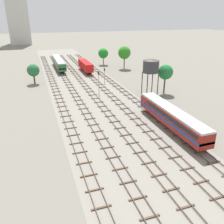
{
  "coord_description": "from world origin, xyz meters",
  "views": [
    {
      "loc": [
        -14.3,
        -8.8,
        20.12
      ],
      "look_at": [
        0.0,
        33.27,
        1.5
      ],
      "focal_mm": 37.32,
      "sensor_mm": 36.0,
      "label": 1
    }
  ],
  "objects": [
    {
      "name": "freight_boxcar_centre_near",
      "position": [
        4.5,
        77.67,
        2.45
      ],
      "size": [
        2.87,
        14.0,
        3.6
      ],
      "color": "red",
      "rests_on": "ground"
    },
    {
      "name": "track_centre",
      "position": [
        4.5,
        57.0,
        0.14
      ],
      "size": [
        2.4,
        126.0,
        0.29
      ],
      "color": "#47382D",
      "rests_on": "ground"
    },
    {
      "name": "skyline_tower_1",
      "position": [
        -20.04,
        183.4,
        22.98
      ],
      "size": [
        14.2,
        19.53,
        45.95
      ],
      "color": "beige",
      "rests_on": "ground"
    },
    {
      "name": "ground_plane",
      "position": [
        0.0,
        56.0,
        0.0
      ],
      "size": [
        480.0,
        480.0,
        0.0
      ],
      "primitive_type": "plane",
      "color": "slate"
    },
    {
      "name": "track_centre_right",
      "position": [
        9.0,
        57.0,
        0.14
      ],
      "size": [
        2.4,
        126.0,
        0.29
      ],
      "color": "#47382D",
      "rests_on": "ground"
    },
    {
      "name": "lineside_tree_0",
      "position": [
        -14.45,
        66.51,
        4.22
      ],
      "size": [
        3.79,
        3.79,
        6.15
      ],
      "color": "#4C331E",
      "rests_on": "ground"
    },
    {
      "name": "lineside_tree_2",
      "position": [
        20.4,
        78.11,
        6.28
      ],
      "size": [
        4.97,
        4.97,
        8.79
      ],
      "color": "#4C331E",
      "rests_on": "ground"
    },
    {
      "name": "signal_post_near",
      "position": [
        2.25,
        51.15,
        3.77
      ],
      "size": [
        0.28,
        0.47,
        6.0
      ],
      "color": "gray",
      "rests_on": "ground"
    },
    {
      "name": "track_centre_left",
      "position": [
        0.0,
        57.0,
        0.14
      ],
      "size": [
        2.4,
        126.0,
        0.29
      ],
      "color": "#47382D",
      "rests_on": "ground"
    },
    {
      "name": "ballast_bed",
      "position": [
        0.0,
        56.0,
        0.0
      ],
      "size": [
        21.99,
        176.0,
        0.01
      ],
      "primitive_type": "cube",
      "color": "gray",
      "rests_on": "ground"
    },
    {
      "name": "track_left",
      "position": [
        -4.5,
        57.0,
        0.14
      ],
      "size": [
        2.4,
        126.0,
        0.29
      ],
      "color": "#47382D",
      "rests_on": "ground"
    },
    {
      "name": "water_tower",
      "position": [
        14.7,
        45.06,
        7.82
      ],
      "size": [
        4.36,
        4.36,
        9.73
      ],
      "color": "#2D2826",
      "rests_on": "ground"
    },
    {
      "name": "lineside_tree_3",
      "position": [
        19.14,
        44.94,
        5.87
      ],
      "size": [
        4.02,
        4.02,
        7.91
      ],
      "color": "#4C331E",
      "rests_on": "ground"
    },
    {
      "name": "signal_post_nearest",
      "position": [
        6.75,
        60.59,
        3.02
      ],
      "size": [
        0.28,
        0.47,
        4.7
      ],
      "color": "gray",
      "rests_on": "ground"
    },
    {
      "name": "lineside_tree_1",
      "position": [
        14.79,
        88.4,
        4.84
      ],
      "size": [
        4.27,
        4.27,
        6.99
      ],
      "color": "#4C331E",
      "rests_on": "ground"
    },
    {
      "name": "track_far_left",
      "position": [
        -9.0,
        57.0,
        0.14
      ],
      "size": [
        2.4,
        126.0,
        0.29
      ],
      "color": "#47382D",
      "rests_on": "ground"
    },
    {
      "name": "diesel_railcar_centre_right_nearest",
      "position": [
        9.0,
        25.28,
        2.6
      ],
      "size": [
        2.96,
        20.5,
        3.8
      ],
      "color": "maroon",
      "rests_on": "ground"
    },
    {
      "name": "passenger_coach_left_mid",
      "position": [
        -4.5,
        86.18,
        2.61
      ],
      "size": [
        2.96,
        22.0,
        3.8
      ],
      "color": "#286638",
      "rests_on": "ground"
    }
  ]
}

